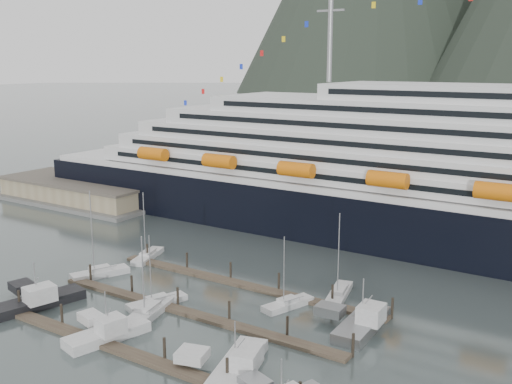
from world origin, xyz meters
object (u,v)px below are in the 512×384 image
sailboat_f (288,305)px  sailboat_g (339,295)px  sailboat_b (157,302)px  sailboat_c (148,313)px  warehouse (80,192)px  trawler_b (107,332)px  sailboat_e (148,256)px  trawler_c (234,367)px  trawler_a (36,301)px  trawler_e (361,323)px  sailboat_a (100,274)px

sailboat_f → sailboat_g: bearing=-12.7°
sailboat_b → sailboat_c: sailboat_c is taller
warehouse → trawler_b: trawler_b is taller
sailboat_g → sailboat_b: bearing=115.8°
sailboat_e → sailboat_g: size_ratio=0.93×
warehouse → sailboat_e: (45.35, -24.14, -1.84)m
sailboat_c → sailboat_g: 27.97m
sailboat_f → trawler_b: 25.51m
sailboat_b → trawler_c: bearing=-94.9°
trawler_a → trawler_b: trawler_a is taller
sailboat_b → trawler_c: size_ratio=0.77×
sailboat_g → trawler_b: 34.09m
trawler_a → trawler_c: bearing=-76.0°
sailboat_f → trawler_e: sailboat_f is taller
warehouse → trawler_a: 67.62m
sailboat_g → trawler_c: (-0.15, -26.93, 0.49)m
sailboat_c → trawler_e: sailboat_c is taller
sailboat_f → trawler_a: sailboat_f is taller
trawler_b → sailboat_a: bearing=63.5°
warehouse → sailboat_e: sailboat_e is taller
warehouse → sailboat_a: bearing=-37.9°
sailboat_c → sailboat_e: bearing=29.9°
warehouse → sailboat_a: sailboat_a is taller
trawler_a → sailboat_c: bearing=-53.6°
sailboat_e → trawler_c: size_ratio=0.89×
sailboat_g → trawler_e: size_ratio=1.12×
sailboat_a → sailboat_c: (17.51, -7.35, -0.02)m
trawler_a → sailboat_f: bearing=-43.0°
warehouse → sailboat_e: size_ratio=3.63×
sailboat_c → sailboat_e: size_ratio=0.96×
sailboat_g → trawler_c: size_ratio=0.96×
sailboat_e → sailboat_f: (31.80, -5.17, -0.01)m
sailboat_f → trawler_b: size_ratio=0.97×
sailboat_g → sailboat_c: bearing=123.4°
sailboat_b → sailboat_e: bearing=67.7°
sailboat_g → warehouse: bearing=61.5°
sailboat_c → trawler_c: sailboat_c is taller
warehouse → trawler_e: trawler_e is taller
sailboat_c → trawler_a: size_ratio=0.87×
trawler_b → trawler_c: trawler_b is taller
sailboat_f → trawler_e: size_ratio=0.91×
sailboat_a → sailboat_e: sailboat_a is taller
warehouse → sailboat_a: size_ratio=3.09×
sailboat_b → sailboat_f: bearing=-38.4°
sailboat_c → trawler_e: (26.30, 11.97, 0.54)m
sailboat_g → trawler_e: bearing=-153.0°
sailboat_a → sailboat_b: bearing=-79.8°
trawler_e → sailboat_g: bearing=38.0°
sailboat_a → sailboat_c: sailboat_a is taller
sailboat_b → trawler_e: size_ratio=0.91×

